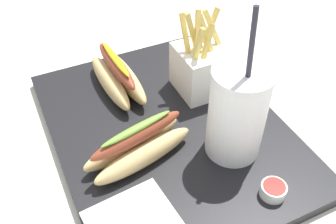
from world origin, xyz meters
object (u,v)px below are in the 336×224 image
Objects in this scene: hot_dog_1 at (138,146)px; ketchup_cup_1 at (273,190)px; fries_basket at (201,68)px; soda_cup at (237,113)px; hot_dog_2 at (117,77)px.

ketchup_cup_1 is at bearing 44.98° from hot_dog_1.
hot_dog_1 is at bearing -135.02° from ketchup_cup_1.
soda_cup is at bearing -9.64° from fries_basket.
fries_basket is 0.19m from hot_dog_1.
fries_basket reaches higher than ketchup_cup_1.
soda_cup reaches higher than hot_dog_2.
soda_cup is 1.45× the size of hot_dog_2.
soda_cup is at bearing -177.23° from ketchup_cup_1.
soda_cup reaches higher than hot_dog_1.
fries_basket is at bearing 123.07° from hot_dog_1.
hot_dog_2 is 4.62× the size of ketchup_cup_1.
ketchup_cup_1 is at bearing -4.78° from fries_basket.
hot_dog_1 is (0.10, -0.16, -0.02)m from fries_basket.
soda_cup is 0.23m from hot_dog_2.
hot_dog_1 is (-0.04, -0.13, -0.05)m from soda_cup.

